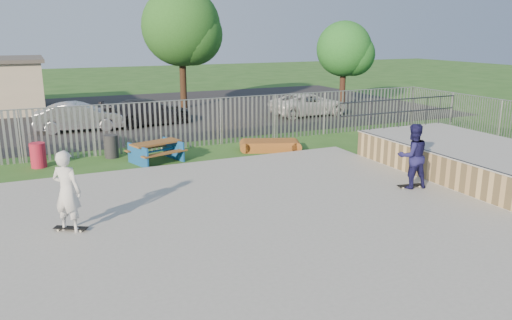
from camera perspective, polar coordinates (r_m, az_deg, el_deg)
name	(u,v)px	position (r m, az deg, el deg)	size (l,w,h in m)	color
ground	(211,231)	(12.38, -5.12, -8.08)	(120.00, 120.00, 0.00)	#26521C
concrete_slab	(211,228)	(12.35, -5.13, -7.76)	(15.00, 12.00, 0.15)	gray
quarter_pipe	(468,159)	(18.22, 23.05, 0.06)	(5.50, 7.05, 2.19)	tan
fence	(193,148)	(16.53, -7.19, 1.32)	(26.04, 16.02, 2.00)	gray
picnic_table	(156,152)	(18.91, -11.34, 0.92)	(2.18, 1.97, 0.77)	brown
funbox	(270,146)	(20.39, 1.62, 1.66)	(2.30, 1.71, 0.41)	brown
trash_bin_red	(38,155)	(19.43, -23.64, 0.51)	(0.54, 0.54, 0.89)	#AC1A31
trash_bin_grey	(111,146)	(19.98, -16.21, 1.51)	(0.53, 0.53, 0.88)	#262628
parking_lot	(103,115)	(30.42, -17.10, 4.93)	(40.00, 18.00, 0.02)	black
car_silver	(80,117)	(25.77, -19.52, 4.69)	(1.46, 4.19, 1.38)	#B7B7BC
car_dark	(148,112)	(26.53, -12.25, 5.40)	(1.87, 4.61, 1.34)	black
car_white	(309,104)	(29.02, 6.08, 6.35)	(2.11, 4.58, 1.27)	silver
tree_mid	(181,27)	(31.83, -8.55, 14.83)	(4.81, 4.81, 7.42)	#382416
tree_right	(344,49)	(32.99, 10.04, 12.37)	(3.50, 3.50, 5.40)	#3E2318
skateboard_a	(410,186)	(15.84, 17.20, -2.86)	(0.82, 0.33, 0.08)	black
skateboard_b	(71,229)	(12.75, -20.41, -7.38)	(0.79, 0.58, 0.08)	black
skater_navy	(412,156)	(15.60, 17.45, 0.44)	(0.95, 0.74, 1.96)	#181647
skater_white	(67,191)	(12.44, -20.78, -3.35)	(0.71, 0.47, 1.96)	silver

